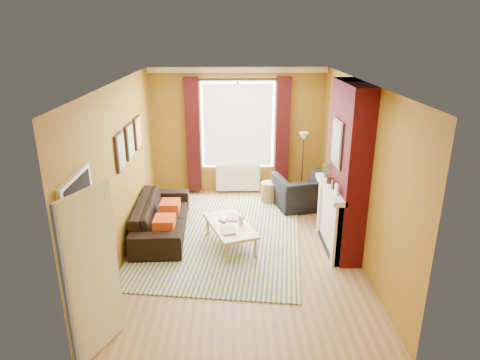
# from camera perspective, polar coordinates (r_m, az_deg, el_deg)

# --- Properties ---
(ground) EXTENTS (5.50, 5.50, 0.00)m
(ground) POSITION_cam_1_polar(r_m,az_deg,el_deg) (7.43, 0.04, -9.04)
(ground) COLOR olive
(ground) RESTS_ON ground
(room_walls) EXTENTS (3.82, 5.54, 2.83)m
(room_walls) POSITION_cam_1_polar(r_m,az_deg,el_deg) (7.18, 5.09, 1.87)
(room_walls) COLOR olive
(room_walls) RESTS_ON ground
(striped_rug) EXTENTS (3.24, 4.17, 0.02)m
(striped_rug) POSITION_cam_1_polar(r_m,az_deg,el_deg) (7.83, -2.50, -7.41)
(striped_rug) COLOR #32458C
(striped_rug) RESTS_ON ground
(sofa) EXTENTS (0.95, 2.24, 0.64)m
(sofa) POSITION_cam_1_polar(r_m,az_deg,el_deg) (7.93, -10.40, -4.86)
(sofa) COLOR black
(sofa) RESTS_ON ground
(armchair) EXTENTS (1.28, 1.18, 0.70)m
(armchair) POSITION_cam_1_polar(r_m,az_deg,el_deg) (8.96, 8.37, -1.63)
(armchair) COLOR black
(armchair) RESTS_ON ground
(coffee_table) EXTENTS (0.98, 1.36, 0.41)m
(coffee_table) POSITION_cam_1_polar(r_m,az_deg,el_deg) (7.33, -1.32, -6.24)
(coffee_table) COLOR tan
(coffee_table) RESTS_ON ground
(wicker_stool) EXTENTS (0.36, 0.36, 0.44)m
(wicker_stool) POSITION_cam_1_polar(r_m,az_deg,el_deg) (9.25, 3.86, -1.64)
(wicker_stool) COLOR olive
(wicker_stool) RESTS_ON ground
(floor_lamp) EXTENTS (0.28, 0.28, 1.47)m
(floor_lamp) POSITION_cam_1_polar(r_m,az_deg,el_deg) (9.31, 8.44, 4.44)
(floor_lamp) COLOR black
(floor_lamp) RESTS_ON ground
(book_a) EXTENTS (0.27, 0.33, 0.03)m
(book_a) POSITION_cam_1_polar(r_m,az_deg,el_deg) (7.05, -2.43, -6.83)
(book_a) COLOR #999999
(book_a) RESTS_ON coffee_table
(book_b) EXTENTS (0.25, 0.32, 0.02)m
(book_b) POSITION_cam_1_polar(r_m,az_deg,el_deg) (7.56, -1.80, -4.97)
(book_b) COLOR #999999
(book_b) RESTS_ON coffee_table
(mug) EXTENTS (0.13, 0.13, 0.10)m
(mug) POSITION_cam_1_polar(r_m,az_deg,el_deg) (7.35, 0.17, -5.36)
(mug) COLOR #999999
(mug) RESTS_ON coffee_table
(tv_remote) EXTENTS (0.13, 0.17, 0.02)m
(tv_remote) POSITION_cam_1_polar(r_m,az_deg,el_deg) (7.41, -2.38, -5.49)
(tv_remote) COLOR #262629
(tv_remote) RESTS_ON coffee_table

